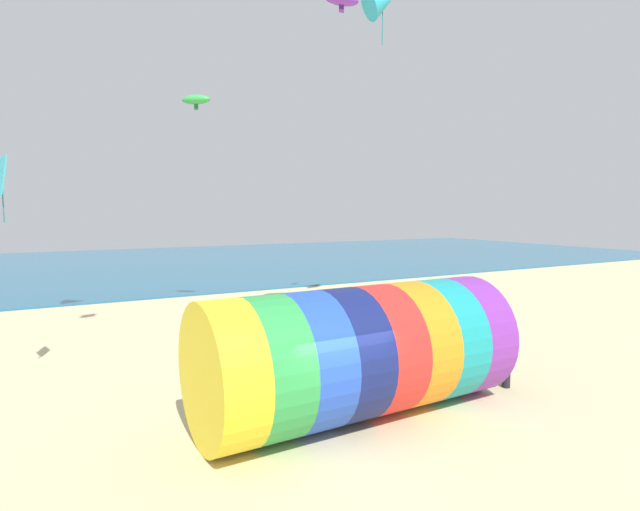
{
  "coord_description": "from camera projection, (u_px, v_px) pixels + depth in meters",
  "views": [
    {
      "loc": [
        -5.53,
        -9.54,
        5.23
      ],
      "look_at": [
        1.17,
        2.9,
        3.94
      ],
      "focal_mm": 28.0,
      "sensor_mm": 36.0,
      "label": 1
    }
  ],
  "objects": [
    {
      "name": "kite_cyan_delta",
      "position": [
        383.0,
        0.0,
        17.88
      ],
      "size": [
        1.77,
        1.5,
        2.33
      ],
      "color": "#2DB2C6"
    },
    {
      "name": "giant_inflatable_tube",
      "position": [
        358.0,
        352.0,
        12.65
      ],
      "size": [
        8.33,
        3.57,
        3.3
      ],
      "color": "yellow",
      "rests_on": "ground"
    },
    {
      "name": "kite_handler",
      "position": [
        507.0,
        360.0,
        14.69
      ],
      "size": [
        0.36,
        0.42,
        1.63
      ],
      "color": "black",
      "rests_on": "ground"
    },
    {
      "name": "kite_green_parafoil",
      "position": [
        196.0,
        100.0,
        23.3
      ],
      "size": [
        1.42,
        1.3,
        0.72
      ],
      "color": "green"
    },
    {
      "name": "ground_plane",
      "position": [
        335.0,
        438.0,
        11.45
      ],
      "size": [
        120.0,
        120.0,
        0.0
      ],
      "primitive_type": "plane",
      "color": "#CCBA8C"
    },
    {
      "name": "sea",
      "position": [
        120.0,
        265.0,
        47.04
      ],
      "size": [
        120.0,
        40.0,
        0.1
      ],
      "primitive_type": "cube",
      "color": "#236084",
      "rests_on": "ground"
    },
    {
      "name": "kite_cyan_diamond",
      "position": [
        2.0,
        176.0,
        13.49
      ],
      "size": [
        0.35,
        0.76,
        1.81
      ],
      "color": "#2DB2C6"
    }
  ]
}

